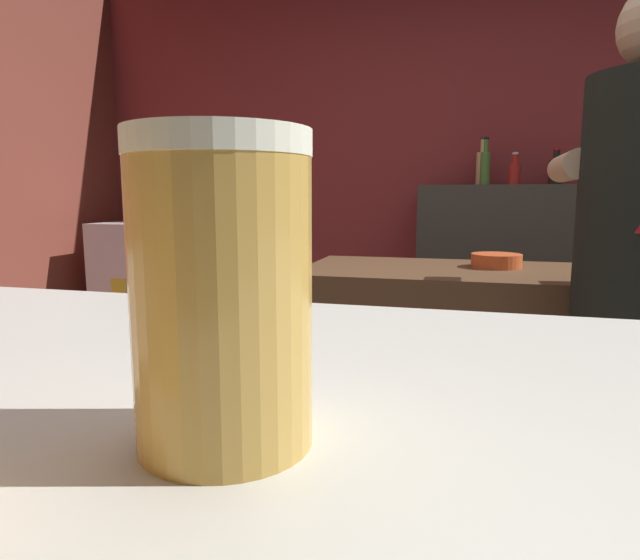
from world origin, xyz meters
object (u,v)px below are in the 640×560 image
at_px(mixing_bowl, 496,261).
at_px(bottle_vinegar, 514,172).
at_px(mini_fridge, 160,301).
at_px(pint_glass_far, 223,292).
at_px(bottle_olive_oil, 556,171).
at_px(bottle_soy, 485,167).
at_px(bottle_hot_sauce, 483,167).

relative_size(mixing_bowl, bottle_vinegar, 1.02).
bearing_deg(mini_fridge, bottle_vinegar, 3.72).
bearing_deg(mixing_bowl, pint_glass_far, -96.57).
distance_m(mixing_bowl, bottle_olive_oil, 1.31).
height_order(mixing_bowl, bottle_vinegar, bottle_vinegar).
relative_size(mini_fridge, bottle_vinegar, 5.78).
xyz_separation_m(pint_glass_far, bottle_olive_oil, (0.56, 3.05, 0.18)).
bearing_deg(mini_fridge, pint_glass_far, -57.97).
relative_size(mixing_bowl, bottle_soy, 0.71).
height_order(bottle_soy, bottle_hot_sauce, bottle_hot_sauce).
xyz_separation_m(mixing_bowl, bottle_hot_sauce, (-0.03, 1.26, 0.40)).
height_order(mini_fridge, bottle_vinegar, bottle_vinegar).
distance_m(mini_fridge, bottle_olive_oil, 2.49).
relative_size(mini_fridge, bottle_hot_sauce, 3.71).
bearing_deg(bottle_hot_sauce, pint_glass_far, -93.30).
xyz_separation_m(bottle_soy, bottle_olive_oil, (0.37, 0.10, -0.02)).
bearing_deg(bottle_olive_oil, bottle_hot_sauce, 170.95).
relative_size(pint_glass_far, bottle_olive_oil, 0.70).
distance_m(pint_glass_far, bottle_soy, 2.96).
height_order(bottle_vinegar, bottle_soy, bottle_soy).
bearing_deg(bottle_olive_oil, pint_glass_far, -100.42).
relative_size(pint_glass_far, bottle_vinegar, 0.80).
xyz_separation_m(mini_fridge, pint_glass_far, (1.79, -2.86, 0.63)).
bearing_deg(mini_fridge, mixing_bowl, -26.80).
bearing_deg(bottle_vinegar, mixing_bowl, -96.55).
bearing_deg(bottle_hot_sauce, bottle_vinegar, -34.97).
relative_size(mixing_bowl, pint_glass_far, 1.28).
bearing_deg(pint_glass_far, bottle_olive_oil, 79.58).
bearing_deg(mixing_bowl, bottle_soy, 91.24).
distance_m(bottle_olive_oil, bottle_hot_sauce, 0.39).
bearing_deg(bottle_soy, bottle_hot_sauce, 93.32).
relative_size(pint_glass_far, bottle_soy, 0.56).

